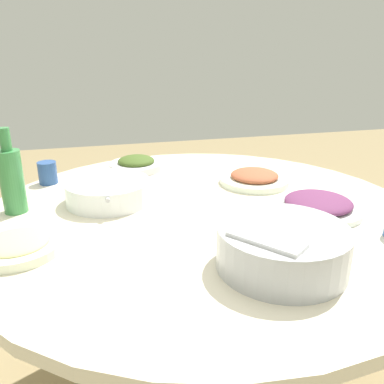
{
  "coord_description": "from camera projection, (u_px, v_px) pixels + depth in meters",
  "views": [
    {
      "loc": [
        0.3,
        1.02,
        1.19
      ],
      "look_at": [
        0.04,
        0.05,
        0.82
      ],
      "focal_mm": 37.56,
      "sensor_mm": 36.0,
      "label": 1
    }
  ],
  "objects": [
    {
      "name": "green_bottle",
      "position": [
        12.0,
        179.0,
        1.1
      ],
      "size": [
        0.06,
        0.06,
        0.24
      ],
      "color": "#3A8646",
      "rests_on": "round_dining_table"
    },
    {
      "name": "dish_stirfry",
      "position": [
        254.0,
        178.0,
        1.36
      ],
      "size": [
        0.23,
        0.23,
        0.05
      ],
      "color": "silver",
      "rests_on": "round_dining_table"
    },
    {
      "name": "rice_bowl",
      "position": [
        282.0,
        247.0,
        0.84
      ],
      "size": [
        0.28,
        0.28,
        0.1
      ],
      "color": "#B2B5BA",
      "rests_on": "round_dining_table"
    },
    {
      "name": "dish_noodles",
      "position": [
        16.0,
        245.0,
        0.91
      ],
      "size": [
        0.2,
        0.2,
        0.04
      ],
      "color": "silver",
      "rests_on": "round_dining_table"
    },
    {
      "name": "dish_greens",
      "position": [
        136.0,
        164.0,
        1.51
      ],
      "size": [
        0.2,
        0.2,
        0.05
      ],
      "color": "silver",
      "rests_on": "round_dining_table"
    },
    {
      "name": "round_dining_table",
      "position": [
        202.0,
        259.0,
        1.2
      ],
      "size": [
        1.26,
        1.26,
        0.74
      ],
      "color": "#99999E",
      "rests_on": "ground"
    },
    {
      "name": "dish_eggplant",
      "position": [
        318.0,
        205.0,
        1.13
      ],
      "size": [
        0.25,
        0.25,
        0.05
      ],
      "color": "white",
      "rests_on": "round_dining_table"
    },
    {
      "name": "tea_cup_far",
      "position": [
        48.0,
        173.0,
        1.36
      ],
      "size": [
        0.06,
        0.06,
        0.07
      ],
      "primitive_type": "cylinder",
      "color": "#2A4D8D",
      "rests_on": "round_dining_table"
    },
    {
      "name": "soup_bowl",
      "position": [
        108.0,
        192.0,
        1.2
      ],
      "size": [
        0.25,
        0.27,
        0.07
      ],
      "color": "white",
      "rests_on": "round_dining_table"
    }
  ]
}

